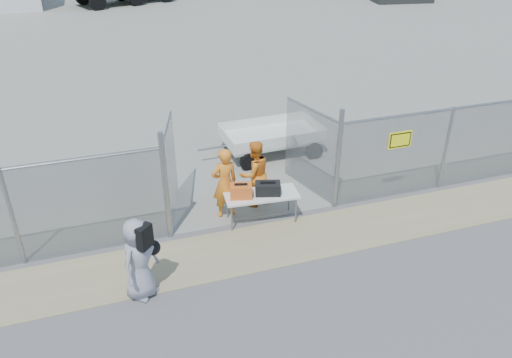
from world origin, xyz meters
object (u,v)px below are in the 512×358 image
object	(u,v)px
folding_table	(261,207)
security_worker_right	(254,174)
utility_trailer	(272,139)
visitor	(139,259)
security_worker_left	(225,183)

from	to	relation	value
folding_table	security_worker_right	world-z (taller)	security_worker_right
security_worker_right	utility_trailer	bearing A→B (deg)	-130.51
visitor	utility_trailer	xyz separation A→B (m)	(4.36, 5.01, -0.38)
security_worker_left	visitor	distance (m)	3.08
folding_table	visitor	world-z (taller)	visitor
security_worker_right	folding_table	bearing A→B (deg)	71.32
folding_table	utility_trailer	bearing A→B (deg)	71.68
security_worker_right	utility_trailer	distance (m)	2.95
security_worker_right	visitor	size ratio (longest dim) A/B	1.01
security_worker_right	visitor	bearing A→B (deg)	26.43
folding_table	security_worker_right	xyz separation A→B (m)	(0.08, 0.75, 0.48)
folding_table	utility_trailer	world-z (taller)	utility_trailer
security_worker_left	security_worker_right	xyz separation A→B (m)	(0.80, 0.27, -0.03)
visitor	folding_table	bearing A→B (deg)	-14.97
security_worker_left	security_worker_right	bearing A→B (deg)	-171.00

